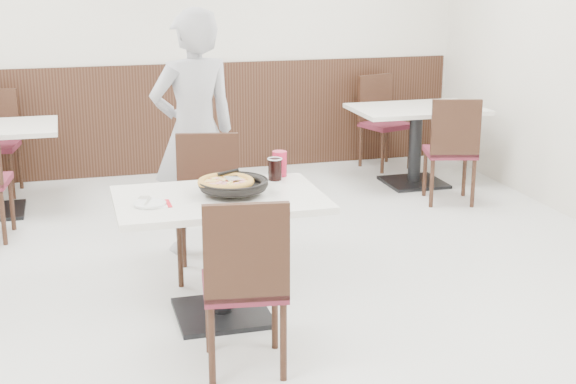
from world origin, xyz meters
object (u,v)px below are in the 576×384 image
object	(u,v)px
chair_far	(208,209)
cola_glass	(275,170)
diner_person	(194,133)
bg_chair_right_far	(386,123)
pizza_pan	(233,188)
bg_chair_right_near	(450,150)
main_table	(221,257)
side_plate	(150,204)
red_cup	(280,164)
bg_table_right	(415,146)
chair_near	(244,282)
pizza	(226,185)

from	to	relation	value
chair_far	cola_glass	distance (m)	0.63
diner_person	bg_chair_right_far	distance (m)	3.05
pizza_pan	bg_chair_right_near	world-z (taller)	bg_chair_right_near
pizza_pan	diner_person	world-z (taller)	diner_person
diner_person	main_table	bearing A→B (deg)	74.56
side_plate	bg_chair_right_far	xyz separation A→B (m)	(2.75, 3.26, -0.28)
pizza_pan	diner_person	bearing A→B (deg)	91.72
pizza_pan	cola_glass	distance (m)	0.41
red_cup	bg_table_right	size ratio (longest dim) A/B	0.13
main_table	pizza_pan	distance (m)	0.43
chair_near	bg_table_right	distance (m)	3.94
bg_chair_right_near	bg_table_right	bearing A→B (deg)	109.38
chair_far	cola_glass	xyz separation A→B (m)	(0.36, -0.39, 0.34)
bg_chair_right_far	cola_glass	bearing A→B (deg)	38.51
chair_near	cola_glass	xyz separation A→B (m)	(0.41, 0.92, 0.34)
main_table	bg_chair_right_near	world-z (taller)	bg_chair_right_near
chair_near	bg_chair_right_far	distance (m)	4.50
side_plate	bg_chair_right_near	size ratio (longest dim) A/B	0.19
chair_near	red_cup	distance (m)	1.17
bg_table_right	pizza	bearing A→B (deg)	-133.20
chair_near	side_plate	xyz separation A→B (m)	(-0.41, 0.58, 0.28)
bg_table_right	bg_chair_right_far	size ratio (longest dim) A/B	1.26
cola_glass	red_cup	world-z (taller)	red_cup
pizza_pan	bg_table_right	size ratio (longest dim) A/B	0.32
main_table	pizza_pan	world-z (taller)	pizza_pan
chair_far	side_plate	bearing A→B (deg)	70.51
red_cup	bg_table_right	bearing A→B (deg)	48.20
cola_glass	diner_person	bearing A→B (deg)	110.58
side_plate	diner_person	distance (m)	1.37
main_table	cola_glass	bearing A→B (deg)	33.82
main_table	chair_far	size ratio (longest dim) A/B	1.26
pizza	cola_glass	world-z (taller)	cola_glass
pizza_pan	side_plate	distance (m)	0.50
main_table	red_cup	distance (m)	0.74
red_cup	diner_person	world-z (taller)	diner_person
side_plate	red_cup	bearing A→B (deg)	26.67
main_table	bg_chair_right_far	bearing A→B (deg)	53.66
chair_far	bg_table_right	distance (m)	2.97
cola_glass	bg_table_right	xyz separation A→B (m)	(1.96, 2.22, -0.44)
pizza	bg_chair_right_far	xyz separation A→B (m)	(2.30, 3.16, -0.34)
chair_far	diner_person	bearing A→B (deg)	-79.30
main_table	bg_chair_right_far	xyz separation A→B (m)	(2.34, 3.18, 0.10)
main_table	bg_chair_right_near	xyz separation A→B (m)	(2.41, 1.86, 0.10)
main_table	diner_person	xyz separation A→B (m)	(0.05, 1.21, 0.51)
bg_chair_right_far	pizza_pan	bearing A→B (deg)	36.71
bg_table_right	cola_glass	bearing A→B (deg)	-131.44
pizza	bg_chair_right_near	world-z (taller)	bg_chair_right_near
chair_far	pizza_pan	bearing A→B (deg)	105.98
bg_table_right	chair_near	bearing A→B (deg)	-126.98
main_table	cola_glass	xyz separation A→B (m)	(0.40, 0.27, 0.44)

